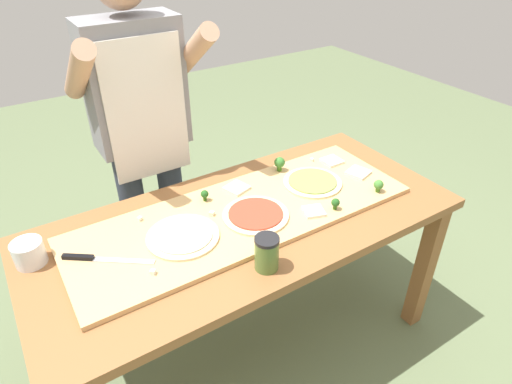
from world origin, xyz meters
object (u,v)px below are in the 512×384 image
(pizza_slice_center, at_px, (358,172))
(sauce_jar, at_px, (267,253))
(cheese_crumble_d, at_px, (312,160))
(flour_cup, at_px, (29,254))
(broccoli_floret_back_mid, at_px, (205,195))
(broccoli_floret_front_mid, at_px, (335,203))
(broccoli_floret_front_right, at_px, (280,163))
(cheese_crumble_b, at_px, (140,219))
(pizza_slice_near_right, at_px, (332,161))
(cheese_crumble_c, at_px, (212,214))
(pizza_whole_pesto_green, at_px, (312,182))
(pizza_whole_tomato_red, at_px, (256,215))
(pizza_slice_far_right, at_px, (314,211))
(cook_center, at_px, (142,124))
(prep_table, at_px, (247,238))
(broccoli_floret_center_left, at_px, (379,185))
(chefs_knife, at_px, (95,258))
(cheese_crumble_a, at_px, (153,272))
(pizza_slice_near_left, at_px, (237,188))
(pizza_whole_cheese_artichoke, at_px, (183,236))

(pizza_slice_center, xyz_separation_m, sauce_jar, (-0.68, -0.27, 0.04))
(cheese_crumble_d, relative_size, flour_cup, 0.13)
(flour_cup, bearing_deg, broccoli_floret_back_mid, -0.61)
(broccoli_floret_front_mid, relative_size, broccoli_floret_front_right, 0.73)
(cheese_crumble_b, relative_size, cheese_crumble_d, 1.07)
(pizza_slice_near_right, bearing_deg, sauce_jar, -147.35)
(cheese_crumble_b, height_order, cheese_crumble_c, cheese_crumble_c)
(pizza_whole_pesto_green, bearing_deg, broccoli_floret_back_mid, 163.67)
(cheese_crumble_c, height_order, sauce_jar, sauce_jar)
(pizza_whole_tomato_red, xyz_separation_m, broccoli_floret_front_mid, (0.29, -0.13, 0.02))
(broccoli_floret_back_mid, relative_size, cheese_crumble_b, 3.25)
(pizza_slice_far_right, height_order, cook_center, cook_center)
(prep_table, xyz_separation_m, sauce_jar, (-0.09, -0.28, 0.17))
(broccoli_floret_center_left, bearing_deg, cheese_crumble_b, 159.31)
(chefs_knife, distance_m, pizza_slice_far_right, 0.83)
(prep_table, height_order, cheese_crumble_a, cheese_crumble_a)
(broccoli_floret_front_right, height_order, cook_center, cook_center)
(pizza_slice_near_left, distance_m, broccoli_floret_front_mid, 0.43)
(prep_table, xyz_separation_m, broccoli_floret_center_left, (0.56, -0.16, 0.15))
(cheese_crumble_b, xyz_separation_m, flour_cup, (-0.40, -0.01, 0.01))
(pizza_slice_near_right, relative_size, broccoli_floret_center_left, 1.56)
(pizza_slice_near_right, relative_size, cheese_crumble_d, 6.16)
(broccoli_floret_center_left, bearing_deg, flour_cup, 165.47)
(cheese_crumble_a, bearing_deg, pizza_whole_cheese_artichoke, 36.20)
(broccoli_floret_center_left, distance_m, flour_cup, 1.37)
(pizza_slice_near_right, relative_size, pizza_slice_center, 0.95)
(cheese_crumble_d, bearing_deg, broccoli_floret_front_mid, -115.38)
(cheese_crumble_c, bearing_deg, pizza_whole_tomato_red, -34.41)
(pizza_slice_near_right, distance_m, cook_center, 0.89)
(cheese_crumble_c, relative_size, cook_center, 0.01)
(pizza_whole_pesto_green, distance_m, pizza_slice_near_right, 0.22)
(pizza_slice_near_right, distance_m, cheese_crumble_d, 0.10)
(prep_table, height_order, chefs_knife, chefs_knife)
(pizza_whole_tomato_red, distance_m, pizza_slice_far_right, 0.23)
(cheese_crumble_a, bearing_deg, broccoli_floret_front_right, 23.95)
(pizza_whole_cheese_artichoke, xyz_separation_m, cheese_crumble_c, (0.15, 0.07, 0.00))
(cheese_crumble_a, bearing_deg, chefs_knife, 129.41)
(cheese_crumble_d, bearing_deg, pizza_whole_tomato_red, -153.64)
(broccoli_floret_center_left, height_order, broccoli_floret_front_mid, broccoli_floret_center_left)
(pizza_whole_tomato_red, relative_size, cook_center, 0.16)
(pizza_slice_near_right, xyz_separation_m, pizza_slice_far_right, (-0.33, -0.28, 0.00))
(pizza_whole_tomato_red, distance_m, broccoli_floret_center_left, 0.55)
(broccoli_floret_front_right, distance_m, cheese_crumble_b, 0.68)
(prep_table, distance_m, pizza_slice_near_left, 0.23)
(cheese_crumble_c, bearing_deg, cheese_crumble_d, 12.41)
(broccoli_floret_front_mid, xyz_separation_m, cook_center, (-0.50, 0.74, 0.18))
(pizza_whole_pesto_green, relative_size, cheese_crumble_d, 18.33)
(pizza_slice_center, height_order, broccoli_floret_front_mid, broccoli_floret_front_mid)
(sauce_jar, xyz_separation_m, cook_center, (-0.10, 0.86, 0.17))
(flour_cup, bearing_deg, broccoli_floret_front_mid, -17.59)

